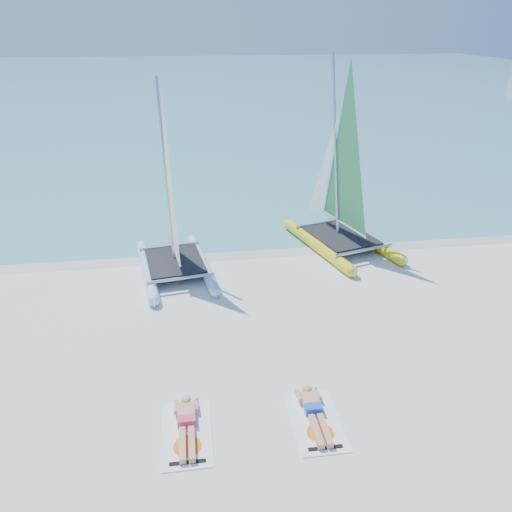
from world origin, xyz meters
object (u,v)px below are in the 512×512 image
(catamaran_yellow, at_px, (337,186))
(catamaran_blue, at_px, (171,218))
(towel_b, at_px, (316,421))
(towel_a, at_px, (187,434))
(sunbather_b, at_px, (314,410))
(sunbather_a, at_px, (187,423))

(catamaran_yellow, bearing_deg, catamaran_blue, 179.99)
(catamaran_yellow, height_order, towel_b, catamaran_yellow)
(catamaran_yellow, xyz_separation_m, towel_a, (-5.69, -9.13, -2.17))
(catamaran_blue, bearing_deg, towel_a, -96.40)
(catamaran_yellow, height_order, sunbather_b, catamaran_yellow)
(towel_a, bearing_deg, sunbather_a, 90.00)
(catamaran_blue, relative_size, towel_b, 3.41)
(catamaran_blue, bearing_deg, sunbather_a, -96.34)
(sunbather_a, bearing_deg, catamaran_blue, 92.14)
(sunbather_a, distance_m, sunbather_b, 2.68)
(catamaran_blue, xyz_separation_m, towel_b, (2.95, -7.51, -1.87))
(catamaran_blue, relative_size, sunbather_b, 3.65)
(towel_a, distance_m, sunbather_a, 0.22)
(catamaran_yellow, xyz_separation_m, towel_b, (-3.01, -9.15, -2.17))
(catamaran_blue, distance_m, sunbather_a, 7.51)
(towel_a, xyz_separation_m, towel_b, (2.68, -0.02, 0.00))
(catamaran_yellow, bearing_deg, sunbather_b, -123.97)
(sunbather_a, relative_size, sunbather_b, 1.00)
(catamaran_blue, distance_m, towel_b, 8.28)
(towel_b, height_order, sunbather_b, sunbather_b)
(catamaran_yellow, bearing_deg, towel_a, -137.33)
(towel_a, relative_size, sunbather_b, 1.07)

